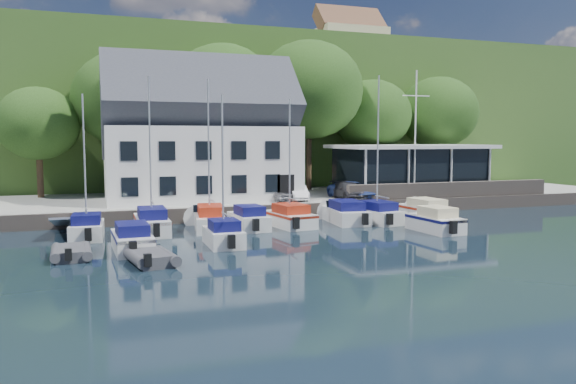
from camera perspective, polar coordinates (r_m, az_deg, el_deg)
name	(u,v)px	position (r m, az deg, el deg)	size (l,w,h in m)	color
ground	(387,244)	(30.55, 10.04, -5.23)	(180.00, 180.00, 0.00)	black
quay	(283,201)	(46.39, -0.47, -0.90)	(60.00, 13.00, 1.00)	#999994
quay_face	(312,210)	(40.32, 2.46, -1.86)	(60.00, 0.30, 1.00)	#695D54
hillside	(193,124)	(89.47, -9.61, 6.87)	(160.00, 75.00, 16.00)	#345620
field_patch	(231,78)	(99.42, -5.81, 11.47)	(50.00, 30.00, 0.30)	olive
farmhouse	(349,42)	(87.59, 6.26, 14.91)	(10.40, 7.00, 8.20)	#C7B694
harbor_building	(201,142)	(43.41, -8.88, 5.02)	(14.40, 8.20, 8.70)	silver
club_pavilion	(410,169)	(49.46, 12.28, 2.33)	(13.20, 7.20, 4.10)	black
seawall	(451,190)	(46.27, 16.26, 0.23)	(18.00, 0.50, 1.20)	#695D54
gangway	(64,234)	(35.72, -21.78, -4.00)	(1.20, 6.00, 1.40)	silver
car_silver	(274,193)	(41.71, -1.40, -0.13)	(1.35, 3.35, 1.14)	#9E9EA3
car_white	(298,193)	(42.28, 1.00, -0.06)	(1.21, 3.47, 1.14)	white
car_dgrey	(349,190)	(43.50, 6.19, 0.16)	(1.80, 4.44, 1.29)	#323137
car_blue	(352,189)	(43.79, 6.47, 0.27)	(1.63, 4.12, 1.41)	navy
flagpole	(415,134)	(45.88, 12.81, 5.77)	(2.40, 0.20, 9.99)	silver
tree_0	(39,142)	(48.11, -24.00, 4.62)	(6.33, 6.33, 8.65)	#1A3811
tree_1	(126,124)	(48.50, -16.17, 6.70)	(8.59, 8.59, 11.74)	#1A3811
tree_2	(223,118)	(50.04, -6.58, 7.48)	(9.43, 9.43, 12.88)	#1A3811
tree_3	(309,116)	(51.10, 2.14, 7.76)	(9.80, 9.80, 13.39)	#1A3811
tree_4	(372,133)	(54.73, 8.53, 5.91)	(7.51, 7.51, 10.26)	#1A3811
tree_5	(438,131)	(58.75, 14.98, 6.02)	(7.91, 7.91, 10.82)	#1A3811
boat_r1_0	(85,161)	(33.37, -19.97, 2.93)	(1.95, 5.21, 8.69)	silver
boat_r1_1	(150,153)	(34.05, -13.83, 3.85)	(1.99, 6.72, 9.53)	silver
boat_r1_2	(209,153)	(34.77, -8.06, 3.92)	(1.93, 6.98, 9.45)	silver
boat_r1_3	(249,217)	(35.07, -4.03, -2.55)	(1.92, 5.42, 1.50)	silver
boat_r1_4	(290,156)	(35.60, 0.17, 3.67)	(2.19, 5.74, 9.03)	silver
boat_r1_5	(345,211)	(37.89, 5.81, -1.96)	(2.24, 6.74, 1.51)	silver
boat_r1_6	(378,156)	(37.88, 9.10, 3.60)	(2.03, 6.09, 8.90)	silver
boat_r1_7	(425,209)	(40.37, 13.70, -1.66)	(2.14, 6.58, 1.48)	silver
boat_r2_0	(132,237)	(29.15, -15.55, -4.41)	(1.94, 5.83, 1.46)	silver
boat_r2_1	(223,164)	(29.36, -6.66, 2.86)	(1.85, 4.74, 8.62)	silver
boat_r2_4	(435,219)	(35.07, 14.71, -2.67)	(1.96, 5.39, 1.55)	silver
dinghy_0	(71,251)	(28.41, -21.16, -5.57)	(1.87, 3.12, 0.73)	#3C3D42
dinghy_1	(151,255)	(26.13, -13.79, -6.26)	(1.96, 3.27, 0.76)	#3C3D42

